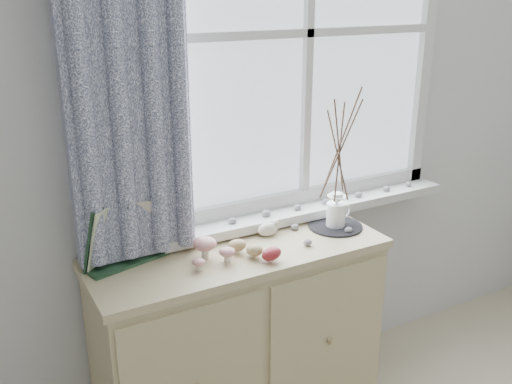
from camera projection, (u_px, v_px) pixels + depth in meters
sideboard at (240, 341)px, 2.40m from camera, size 1.20×0.45×0.85m
botanical_book at (127, 235)px, 2.08m from camera, size 0.39×0.22×0.26m
toadstool_cluster at (209, 248)px, 2.15m from camera, size 0.18×0.15×0.09m
wooden_eggs at (254, 250)px, 2.18m from camera, size 0.14×0.18×0.08m
songbird_figurine at (268, 229)px, 2.37m from camera, size 0.12×0.06×0.06m
crocheted_doily at (335, 226)px, 2.47m from camera, size 0.23×0.23×0.01m
twig_pitcher at (339, 147)px, 2.35m from camera, size 0.24×0.24×0.63m
sideboard_pebbles at (317, 233)px, 2.38m from camera, size 0.26×0.19×0.03m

